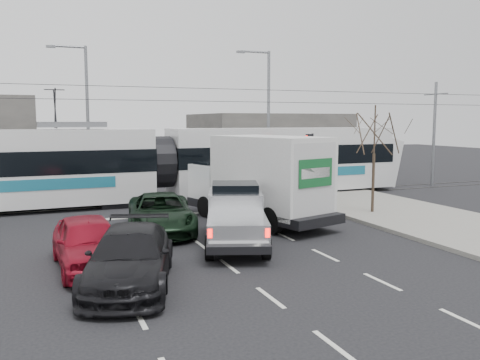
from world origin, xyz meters
name	(u,v)px	position (x,y,z in m)	size (l,w,h in m)	color
ground	(243,240)	(0.00, 0.00, 0.00)	(120.00, 120.00, 0.00)	black
sidewalk_right	(434,221)	(9.00, 0.00, 0.07)	(6.00, 60.00, 0.15)	gray
rails	(176,201)	(0.00, 10.00, 0.01)	(60.00, 1.60, 0.03)	#33302D
building_right	(267,142)	(12.00, 24.00, 2.50)	(12.00, 10.00, 5.00)	slate
bare_tree	(375,134)	(7.60, 2.50, 3.79)	(2.40, 2.40, 5.00)	#47382B
traffic_signal	(310,153)	(6.47, 6.50, 2.74)	(0.44, 0.44, 3.60)	black
street_lamp_near	(266,110)	(7.31, 14.00, 5.11)	(2.38, 0.25, 9.00)	slate
street_lamp_far	(84,110)	(-4.19, 16.00, 5.11)	(2.38, 0.25, 9.00)	slate
catenary	(175,131)	(0.00, 10.00, 3.88)	(60.00, 0.20, 7.00)	black
tram	(160,164)	(-0.86, 9.95, 2.11)	(29.19, 3.77, 5.94)	silver
silver_pickup	(236,214)	(-0.42, -0.29, 1.05)	(3.78, 6.12, 2.11)	black
box_truck	(260,180)	(1.92, 2.77, 1.86)	(4.64, 7.97, 3.77)	black
navy_pickup	(274,188)	(4.06, 5.85, 1.04)	(2.22, 5.10, 2.10)	black
green_car	(161,213)	(-2.53, 2.52, 0.76)	(2.52, 5.47, 1.52)	black
red_car	(88,242)	(-5.68, -1.63, 0.79)	(1.87, 4.65, 1.58)	maroon
dark_car	(130,258)	(-4.79, -3.72, 0.77)	(2.15, 5.30, 1.54)	black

